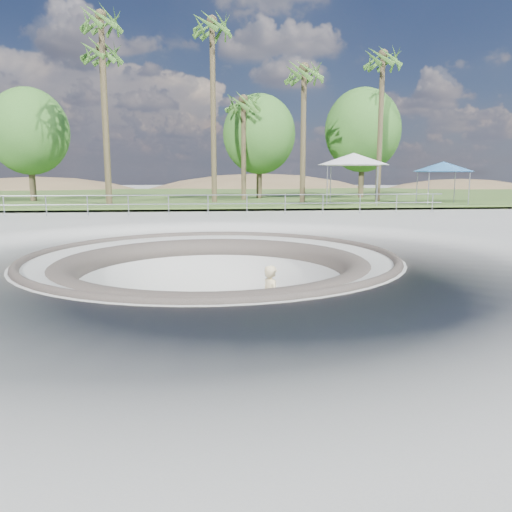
# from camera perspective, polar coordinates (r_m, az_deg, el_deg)

# --- Properties ---
(ground) EXTENTS (180.00, 180.00, 0.00)m
(ground) POSITION_cam_1_polar(r_m,az_deg,el_deg) (13.90, -5.01, -0.02)
(ground) COLOR #A9AAA4
(ground) RESTS_ON ground
(skate_bowl) EXTENTS (14.00, 14.00, 4.10)m
(skate_bowl) POSITION_cam_1_polar(r_m,az_deg,el_deg) (14.32, -4.91, -7.25)
(skate_bowl) COLOR #A9AAA4
(skate_bowl) RESTS_ON ground
(grass_strip) EXTENTS (180.00, 36.00, 0.12)m
(grass_strip) POSITION_cam_1_polar(r_m,az_deg,el_deg) (47.76, -5.73, 6.96)
(grass_strip) COLOR #3F5F26
(grass_strip) RESTS_ON ground
(distant_hills) EXTENTS (103.20, 45.00, 28.60)m
(distant_hills) POSITION_cam_1_polar(r_m,az_deg,el_deg) (71.60, -2.70, 2.01)
(distant_hills) COLOR brown
(distant_hills) RESTS_ON ground
(safety_railing) EXTENTS (25.00, 0.06, 1.03)m
(safety_railing) POSITION_cam_1_polar(r_m,az_deg,el_deg) (25.76, -5.50, 5.89)
(safety_railing) COLOR #909498
(safety_railing) RESTS_ON ground
(skateboard) EXTENTS (0.77, 0.25, 0.08)m
(skateboard) POSITION_cam_1_polar(r_m,az_deg,el_deg) (13.07, 1.74, -8.91)
(skateboard) COLOR olive
(skateboard) RESTS_ON ground
(skater) EXTENTS (0.63, 0.76, 1.79)m
(skater) POSITION_cam_1_polar(r_m,az_deg,el_deg) (12.81, 1.76, -5.04)
(skater) COLOR beige
(skater) RESTS_ON skateboard
(canopy_white) EXTENTS (6.15, 6.15, 3.27)m
(canopy_white) POSITION_cam_1_polar(r_m,az_deg,el_deg) (33.14, 11.08, 10.80)
(canopy_white) COLOR #909498
(canopy_white) RESTS_ON ground
(canopy_blue) EXTENTS (5.37, 5.37, 2.74)m
(canopy_blue) POSITION_cam_1_polar(r_m,az_deg,el_deg) (35.37, 20.61, 9.52)
(canopy_blue) COLOR #909498
(canopy_blue) RESTS_ON ground
(palm_a) EXTENTS (2.60, 2.60, 12.54)m
(palm_a) POSITION_cam_1_polar(r_m,az_deg,el_deg) (35.30, -17.27, 23.60)
(palm_a) COLOR brown
(palm_a) RESTS_ON ground
(palm_b) EXTENTS (2.60, 2.60, 10.87)m
(palm_b) POSITION_cam_1_polar(r_m,az_deg,el_deg) (35.98, -17.21, 20.84)
(palm_b) COLOR brown
(palm_b) RESTS_ON ground
(palm_c) EXTENTS (2.60, 2.60, 12.78)m
(palm_c) POSITION_cam_1_polar(r_m,az_deg,el_deg) (36.10, -5.04, 24.00)
(palm_c) COLOR brown
(palm_c) RESTS_ON ground
(palm_d) EXTENTS (2.60, 2.60, 8.23)m
(palm_d) POSITION_cam_1_polar(r_m,az_deg,el_deg) (38.23, -1.45, 16.82)
(palm_d) COLOR brown
(palm_d) RESTS_ON ground
(palm_e) EXTENTS (2.60, 2.60, 9.82)m
(palm_e) POSITION_cam_1_polar(r_m,az_deg,el_deg) (35.48, 5.52, 19.77)
(palm_e) COLOR brown
(palm_e) RESTS_ON ground
(palm_f) EXTENTS (2.60, 2.60, 11.09)m
(palm_f) POSITION_cam_1_polar(r_m,az_deg,el_deg) (38.40, 14.29, 20.51)
(palm_f) COLOR brown
(palm_f) RESTS_ON ground
(bushy_tree_left) EXTENTS (5.59, 5.08, 8.06)m
(bushy_tree_left) POSITION_cam_1_polar(r_m,az_deg,el_deg) (39.81, -24.54, 12.81)
(bushy_tree_left) COLOR brown
(bushy_tree_left) RESTS_ON ground
(bushy_tree_mid) EXTENTS (5.70, 5.19, 8.23)m
(bushy_tree_mid) POSITION_cam_1_polar(r_m,az_deg,el_deg) (40.44, 0.37, 13.72)
(bushy_tree_mid) COLOR brown
(bushy_tree_mid) RESTS_ON ground
(bushy_tree_right) EXTENTS (6.15, 5.59, 8.88)m
(bushy_tree_right) POSITION_cam_1_polar(r_m,az_deg,el_deg) (42.47, 12.12, 13.86)
(bushy_tree_right) COLOR brown
(bushy_tree_right) RESTS_ON ground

